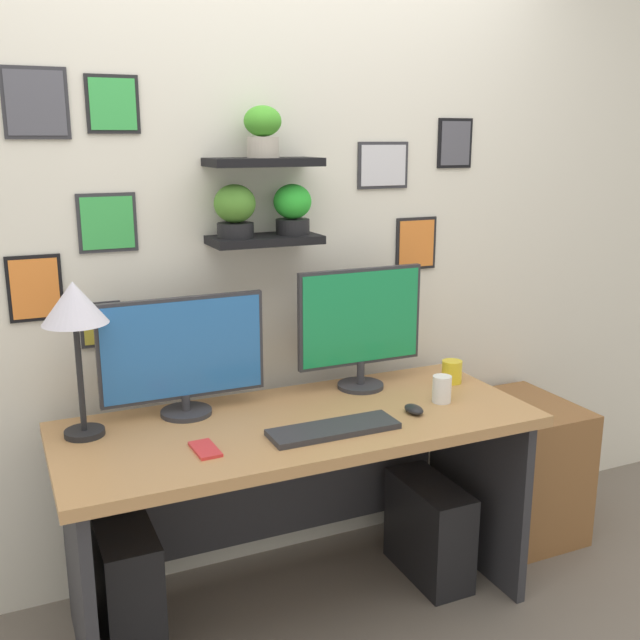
{
  "coord_description": "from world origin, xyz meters",
  "views": [
    {
      "loc": [
        -0.92,
        -2.2,
        1.7
      ],
      "look_at": [
        0.1,
        0.05,
        1.08
      ],
      "focal_mm": 41.24,
      "sensor_mm": 36.0,
      "label": 1
    }
  ],
  "objects": [
    {
      "name": "drawer_cabinet",
      "position": [
        1.08,
        0.13,
        0.3
      ],
      "size": [
        0.44,
        0.5,
        0.59
      ],
      "primitive_type": "cube",
      "color": "brown",
      "rests_on": "ground"
    },
    {
      "name": "computer_mouse",
      "position": [
        0.39,
        -0.11,
        0.77
      ],
      "size": [
        0.06,
        0.09,
        0.03
      ],
      "primitive_type": "ellipsoid",
      "color": "black",
      "rests_on": "desk"
    },
    {
      "name": "back_wall_assembly",
      "position": [
        -0.0,
        0.44,
        1.36
      ],
      "size": [
        4.4,
        0.24,
        2.7
      ],
      "color": "silver",
      "rests_on": "ground"
    },
    {
      "name": "desk_lamp",
      "position": [
        -0.7,
        0.16,
        1.17
      ],
      "size": [
        0.21,
        0.21,
        0.51
      ],
      "color": "black",
      "rests_on": "desk"
    },
    {
      "name": "monitor_left",
      "position": [
        -0.35,
        0.22,
        0.97
      ],
      "size": [
        0.58,
        0.18,
        0.42
      ],
      "color": "#2D2D33",
      "rests_on": "desk"
    },
    {
      "name": "keyboard",
      "position": [
        0.06,
        -0.15,
        0.76
      ],
      "size": [
        0.44,
        0.14,
        0.02
      ],
      "primitive_type": "cube",
      "color": "#2D2D33",
      "rests_on": "desk"
    },
    {
      "name": "ground_plane",
      "position": [
        0.0,
        0.0,
        0.0
      ],
      "size": [
        8.0,
        8.0,
        0.0
      ],
      "primitive_type": "plane",
      "color": "#70665B"
    },
    {
      "name": "computer_tower_right",
      "position": [
        0.55,
        0.0,
        0.2
      ],
      "size": [
        0.18,
        0.4,
        0.39
      ],
      "primitive_type": "cube",
      "color": "black",
      "rests_on": "ground"
    },
    {
      "name": "cell_phone",
      "position": [
        -0.37,
        -0.12,
        0.76
      ],
      "size": [
        0.08,
        0.14,
        0.01
      ],
      "primitive_type": "cube",
      "rotation": [
        0.0,
        0.0,
        0.04
      ],
      "color": "red",
      "rests_on": "desk"
    },
    {
      "name": "computer_tower_left",
      "position": [
        -0.61,
        0.04,
        0.23
      ],
      "size": [
        0.18,
        0.4,
        0.46
      ],
      "primitive_type": "cube",
      "color": "black",
      "rests_on": "ground"
    },
    {
      "name": "monitor_right",
      "position": [
        0.35,
        0.22,
        1.01
      ],
      "size": [
        0.51,
        0.18,
        0.47
      ],
      "color": "#2D2D33",
      "rests_on": "desk"
    },
    {
      "name": "coffee_mug",
      "position": [
        0.71,
        0.12,
        0.8
      ],
      "size": [
        0.08,
        0.08,
        0.09
      ],
      "primitive_type": "cylinder",
      "color": "yellow",
      "rests_on": "desk"
    },
    {
      "name": "pen_cup",
      "position": [
        0.54,
        -0.06,
        0.8
      ],
      "size": [
        0.07,
        0.07,
        0.1
      ],
      "primitive_type": "cylinder",
      "color": "white",
      "rests_on": "desk"
    },
    {
      "name": "desk",
      "position": [
        0.0,
        0.06,
        0.54
      ],
      "size": [
        1.65,
        0.68,
        0.75
      ],
      "color": "tan",
      "rests_on": "ground"
    }
  ]
}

